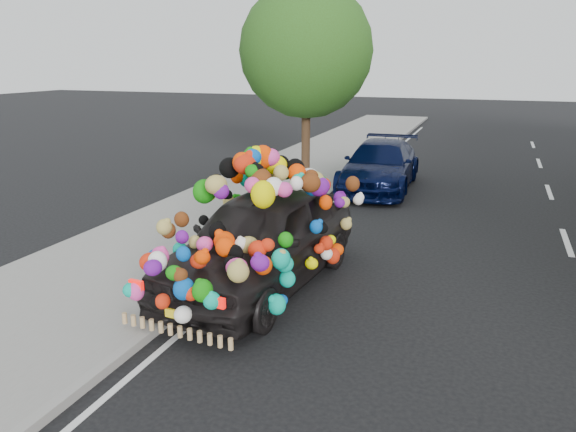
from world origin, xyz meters
name	(u,v)px	position (x,y,z in m)	size (l,w,h in m)	color
ground	(343,313)	(0.00, 0.00, 0.00)	(100.00, 100.00, 0.00)	black
sidewalk	(111,273)	(-4.30, 0.00, 0.06)	(4.00, 60.00, 0.12)	gray
kerb	(208,288)	(-2.35, 0.00, 0.07)	(0.15, 60.00, 0.13)	gray
tree_near_sidewalk	(307,51)	(-3.80, 9.50, 4.02)	(4.20, 4.20, 6.13)	#332114
plush_art_car	(261,219)	(-1.62, 0.61, 1.18)	(2.73, 5.18, 2.28)	black
navy_sedan	(380,166)	(-1.20, 8.73, 0.70)	(1.97, 4.84, 1.40)	black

